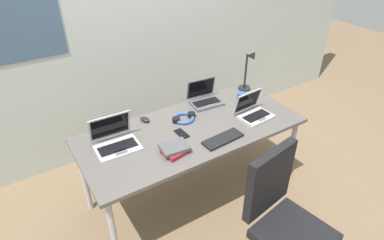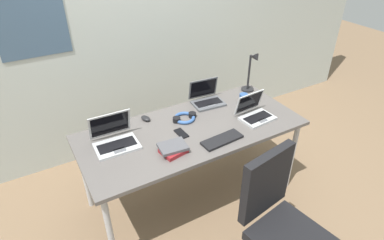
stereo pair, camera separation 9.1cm
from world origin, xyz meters
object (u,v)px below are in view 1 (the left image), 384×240
Objects in this scene: desk_lamp at (248,72)px; coffee_mug at (241,97)px; computer_mouse at (145,119)px; cell_phone at (182,134)px; laptop_front_left at (115,141)px; headphones at (184,118)px; book_stack at (175,149)px; laptop_near_mouse at (205,98)px; laptop_mid_desk at (254,112)px; office_chair at (283,230)px; external_keyboard at (223,139)px.

coffee_mug is at bearing -142.04° from desk_lamp.
computer_mouse is 0.71× the size of cell_phone.
laptop_front_left reaches higher than cell_phone.
book_stack is at bearing -129.37° from headphones.
laptop_near_mouse is at bearing 33.80° from cell_phone.
laptop_mid_desk is 0.99m from office_chair.
coffee_mug is (1.21, 0.03, -0.00)m from laptop_front_left.
external_keyboard is 0.76m from office_chair.
cell_phone is 0.21m from headphones.
desk_lamp is 4.17× the size of computer_mouse.
computer_mouse is 0.32m from headphones.
laptop_mid_desk is at bearing -27.11° from headphones.
laptop_near_mouse reaches higher than computer_mouse.
desk_lamp is 0.82m from headphones.
laptop_mid_desk is at bearing -10.96° from cell_phone.
office_chair reaches higher than laptop_near_mouse.
headphones reaches higher than cell_phone.
laptop_near_mouse reaches higher than book_stack.
headphones is at bearing 99.89° from external_keyboard.
office_chair is (-0.18, -1.23, -0.38)m from laptop_near_mouse.
cell_phone is at bearing -14.41° from laptop_front_left.
office_chair is (0.25, -0.91, -0.35)m from cell_phone.
laptop_near_mouse is at bearing -17.73° from computer_mouse.
desk_lamp is at bearing -2.10° from laptop_near_mouse.
office_chair is at bearing -113.91° from coffee_mug.
coffee_mug is 1.23m from office_chair.
headphones is (-0.53, 0.27, -0.03)m from laptop_mid_desk.
external_keyboard is 0.63m from coffee_mug.
book_stack is 1.88× the size of coffee_mug.
desk_lamp is at bearing 23.77° from book_stack.
coffee_mug is (0.60, -0.02, 0.03)m from headphones.
coffee_mug is at bearing 20.20° from book_stack.
desk_lamp reaches higher than laptop_mid_desk.
laptop_front_left is at bearing -178.67° from coffee_mug.
laptop_front_left is at bearing 138.40° from book_stack.
laptop_front_left is at bearing -168.23° from laptop_near_mouse.
computer_mouse is at bearing 114.05° from cell_phone.
computer_mouse is 0.85× the size of coffee_mug.
book_stack reaches higher than computer_mouse.
external_keyboard is at bearing -72.42° from computer_mouse.
laptop_front_left reaches higher than laptop_near_mouse.
laptop_near_mouse is at bearing 25.18° from headphones.
desk_lamp reaches higher than coffee_mug.
headphones reaches higher than computer_mouse.
laptop_front_left is at bearing 168.98° from laptop_mid_desk.
laptop_front_left is 1.53× the size of book_stack.
laptop_mid_desk reaches higher than book_stack.
laptop_mid_desk is at bearing -106.25° from coffee_mug.
desk_lamp reaches higher than external_keyboard.
external_keyboard is 0.34× the size of office_chair.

